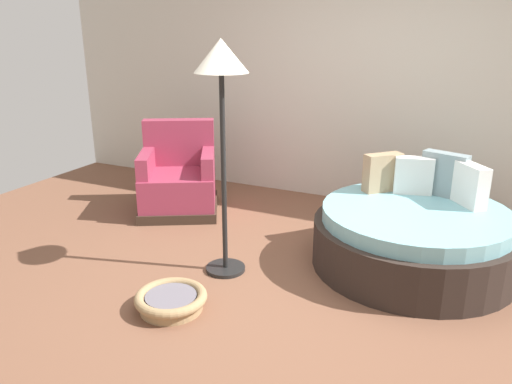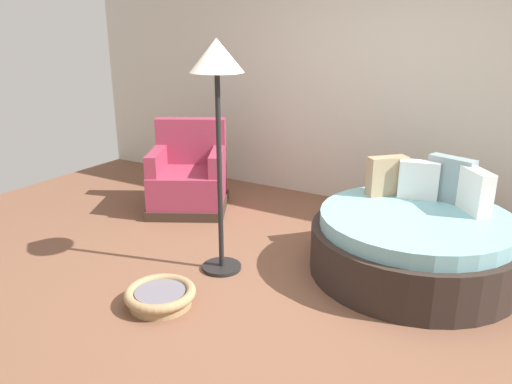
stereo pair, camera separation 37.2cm
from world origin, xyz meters
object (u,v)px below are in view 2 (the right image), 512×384
at_px(pet_basket, 160,296).
at_px(floor_lamp, 217,79).
at_px(round_daybed, 414,242).
at_px(red_armchair, 189,179).

relative_size(pet_basket, floor_lamp, 0.28).
distance_m(round_daybed, red_armchair, 2.50).
distance_m(red_armchair, pet_basket, 2.03).
bearing_deg(floor_lamp, pet_basket, -94.97).
xyz_separation_m(red_armchair, floor_lamp, (1.13, -1.03, 1.20)).
relative_size(round_daybed, red_armchair, 1.50).
height_order(round_daybed, red_armchair, red_armchair).
distance_m(pet_basket, floor_lamp, 1.61).
xyz_separation_m(round_daybed, red_armchair, (-2.48, 0.28, 0.07)).
bearing_deg(round_daybed, pet_basket, -134.62).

